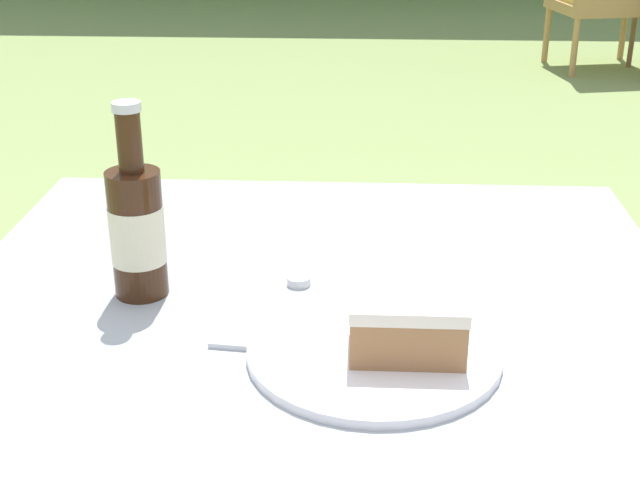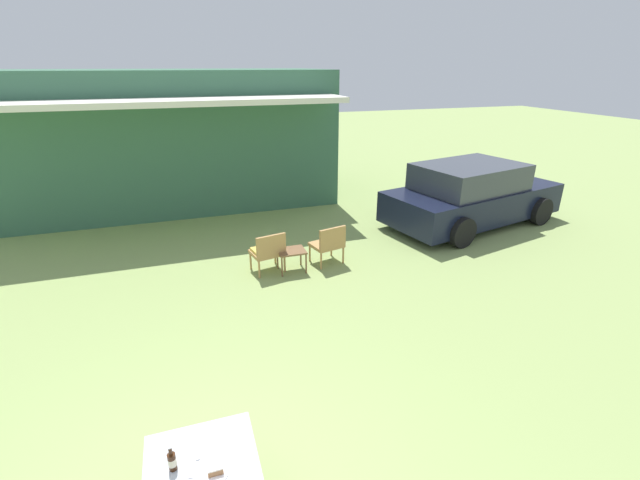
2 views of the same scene
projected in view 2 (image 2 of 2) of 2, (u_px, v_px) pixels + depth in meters
cabin_building at (165, 138)px, 11.17m from camera, size 8.40×4.74×3.36m
parked_car at (471, 195)px, 9.86m from camera, size 4.50×2.68×1.43m
wicker_chair_cushioned at (268, 250)px, 7.60m from camera, size 0.63×0.57×0.76m
wicker_chair_plain at (329, 243)px, 7.91m from camera, size 0.64×0.58×0.76m
garden_side_table at (291, 253)px, 7.66m from camera, size 0.49×0.40×0.41m
patio_table at (203, 473)px, 3.24m from camera, size 0.85×0.89×0.68m
cake_on_plate at (213, 471)px, 3.16m from camera, size 0.26×0.26×0.07m
cola_bottle_near at (172, 461)px, 3.17m from camera, size 0.06×0.06×0.22m
fork at (200, 476)px, 3.14m from camera, size 0.18×0.03×0.01m
loose_bottle_cap at (198, 459)px, 3.28m from camera, size 0.03×0.03×0.01m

